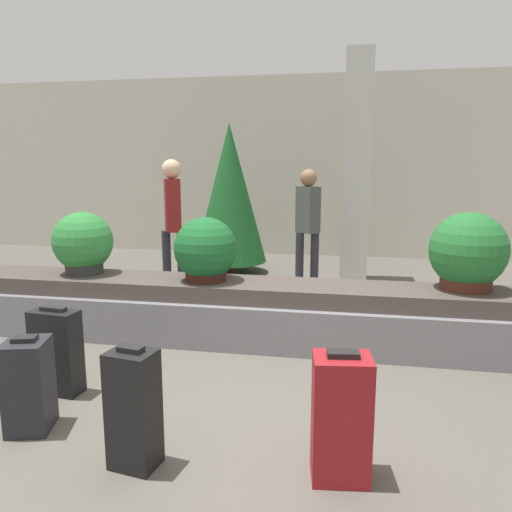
{
  "coord_description": "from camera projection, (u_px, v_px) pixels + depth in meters",
  "views": [
    {
      "loc": [
        0.85,
        -3.13,
        1.66
      ],
      "look_at": [
        0.0,
        1.33,
        0.82
      ],
      "focal_mm": 35.0,
      "sensor_mm": 36.0,
      "label": 1
    }
  ],
  "objects": [
    {
      "name": "pillar",
      "position": [
        357.0,
        168.0,
        7.02
      ],
      "size": [
        0.38,
        0.38,
        3.2
      ],
      "color": "silver",
      "rests_on": "ground_plane"
    },
    {
      "name": "potted_plant_0",
      "position": [
        205.0,
        251.0,
        4.69
      ],
      "size": [
        0.59,
        0.59,
        0.6
      ],
      "color": "#381914",
      "rests_on": "carousel"
    },
    {
      "name": "suitcase_2",
      "position": [
        29.0,
        385.0,
        3.12
      ],
      "size": [
        0.32,
        0.33,
        0.61
      ],
      "rotation": [
        0.0,
        0.0,
        0.27
      ],
      "color": "#232328",
      "rests_on": "ground_plane"
    },
    {
      "name": "decorated_tree",
      "position": [
        230.0,
        193.0,
        7.51
      ],
      "size": [
        1.11,
        1.11,
        2.26
      ],
      "color": "#4C331E",
      "rests_on": "ground_plane"
    },
    {
      "name": "traveler_0",
      "position": [
        173.0,
        215.0,
        6.24
      ],
      "size": [
        0.31,
        0.37,
        1.71
      ],
      "rotation": [
        0.0,
        0.0,
        2.01
      ],
      "color": "#282833",
      "rests_on": "ground_plane"
    },
    {
      "name": "carousel",
      "position": [
        256.0,
        313.0,
        4.71
      ],
      "size": [
        6.12,
        0.77,
        0.57
      ],
      "color": "gray",
      "rests_on": "ground_plane"
    },
    {
      "name": "ground_plane",
      "position": [
        221.0,
        405.0,
        3.48
      ],
      "size": [
        18.0,
        18.0,
        0.0
      ],
      "primitive_type": "plane",
      "color": "#59544C"
    },
    {
      "name": "suitcase_3",
      "position": [
        134.0,
        409.0,
        2.72
      ],
      "size": [
        0.28,
        0.24,
        0.7
      ],
      "rotation": [
        0.0,
        0.0,
        -0.17
      ],
      "color": "black",
      "rests_on": "ground_plane"
    },
    {
      "name": "suitcase_0",
      "position": [
        341.0,
        417.0,
        2.62
      ],
      "size": [
        0.33,
        0.28,
        0.71
      ],
      "rotation": [
        0.0,
        0.0,
        0.13
      ],
      "color": "maroon",
      "rests_on": "ground_plane"
    },
    {
      "name": "potted_plant_1",
      "position": [
        83.0,
        244.0,
        4.99
      ],
      "size": [
        0.59,
        0.59,
        0.62
      ],
      "color": "#2D2D2D",
      "rests_on": "carousel"
    },
    {
      "name": "potted_plant_2",
      "position": [
        468.0,
        253.0,
        4.35
      ],
      "size": [
        0.67,
        0.67,
        0.68
      ],
      "color": "#4C2319",
      "rests_on": "carousel"
    },
    {
      "name": "suitcase_1",
      "position": [
        57.0,
        352.0,
        3.62
      ],
      "size": [
        0.36,
        0.21,
        0.65
      ],
      "rotation": [
        0.0,
        0.0,
        -0.1
      ],
      "color": "black",
      "rests_on": "ground_plane"
    },
    {
      "name": "back_wall",
      "position": [
        304.0,
        167.0,
        8.97
      ],
      "size": [
        18.0,
        0.06,
        3.2
      ],
      "color": "beige",
      "rests_on": "ground_plane"
    },
    {
      "name": "traveler_1",
      "position": [
        308.0,
        219.0,
        6.57
      ],
      "size": [
        0.35,
        0.36,
        1.59
      ],
      "rotation": [
        0.0,
        0.0,
        -0.85
      ],
      "color": "#282833",
      "rests_on": "ground_plane"
    }
  ]
}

